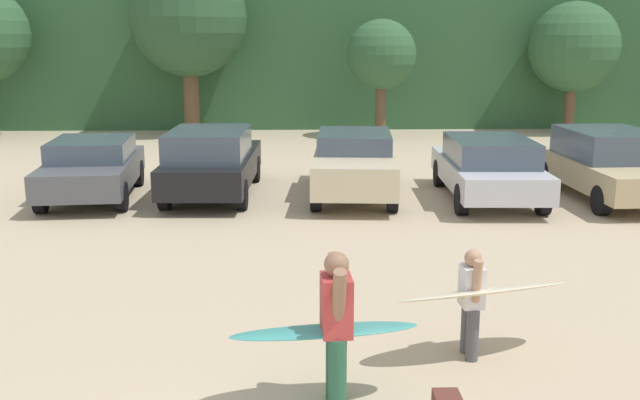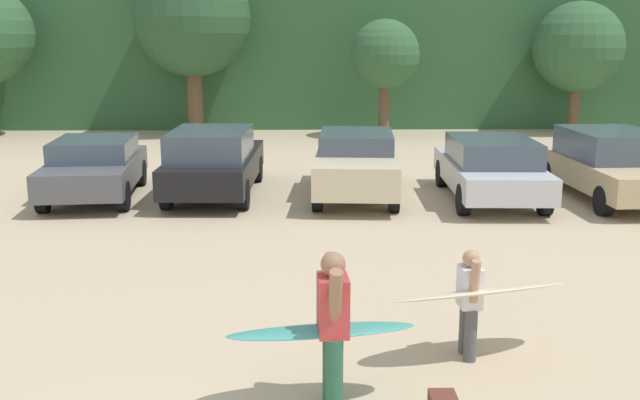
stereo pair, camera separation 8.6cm
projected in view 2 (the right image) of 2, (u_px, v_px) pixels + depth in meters
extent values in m
cube|color=#2D5633|center=(287.00, 45.00, 33.87)|extent=(108.00, 12.00, 6.31)
cylinder|color=brown|center=(195.00, 102.00, 27.16)|extent=(0.57, 0.57, 2.43)
sphere|color=#284C2D|center=(192.00, 18.00, 26.50)|extent=(4.22, 4.22, 4.22)
cylinder|color=brown|center=(384.00, 111.00, 26.46)|extent=(0.39, 0.39, 1.90)
sphere|color=#2D5633|center=(385.00, 54.00, 26.02)|extent=(2.47, 2.47, 2.47)
cylinder|color=brown|center=(573.00, 109.00, 27.63)|extent=(0.40, 0.40, 1.78)
sphere|color=#2D5633|center=(578.00, 47.00, 27.13)|extent=(3.32, 3.32, 3.32)
cube|color=#4C4F54|center=(95.00, 172.00, 16.59)|extent=(2.15, 4.26, 0.58)
cube|color=#3F4C5B|center=(94.00, 149.00, 16.57)|extent=(1.84, 2.25, 0.45)
cylinder|color=black|center=(72.00, 174.00, 17.89)|extent=(0.27, 0.65, 0.63)
cylinder|color=black|center=(141.00, 173.00, 18.06)|extent=(0.27, 0.65, 0.63)
cylinder|color=black|center=(43.00, 198.00, 15.25)|extent=(0.27, 0.65, 0.63)
cylinder|color=black|center=(123.00, 196.00, 15.42)|extent=(0.27, 0.65, 0.63)
cube|color=black|center=(215.00, 167.00, 16.97)|extent=(1.98, 4.72, 0.62)
cube|color=#3F4C5B|center=(211.00, 144.00, 16.26)|extent=(1.75, 2.48, 0.63)
cylinder|color=black|center=(193.00, 169.00, 18.55)|extent=(0.24, 0.66, 0.65)
cylinder|color=black|center=(257.00, 169.00, 18.53)|extent=(0.24, 0.66, 0.65)
cylinder|color=black|center=(166.00, 194.00, 15.55)|extent=(0.24, 0.66, 0.65)
cylinder|color=black|center=(243.00, 195.00, 15.53)|extent=(0.24, 0.66, 0.65)
cube|color=beige|center=(356.00, 166.00, 16.77)|extent=(2.11, 4.77, 0.69)
cube|color=#3F4C5B|center=(356.00, 141.00, 16.83)|extent=(1.79, 2.33, 0.41)
cylinder|color=black|center=(324.00, 169.00, 18.38)|extent=(0.27, 0.72, 0.71)
cylinder|color=black|center=(388.00, 169.00, 18.31)|extent=(0.27, 0.72, 0.71)
cylinder|color=black|center=(318.00, 195.00, 15.39)|extent=(0.27, 0.72, 0.71)
cylinder|color=black|center=(394.00, 195.00, 15.31)|extent=(0.27, 0.72, 0.71)
cube|color=silver|center=(489.00, 173.00, 16.43)|extent=(2.00, 4.53, 0.55)
cube|color=#3F4C5B|center=(492.00, 150.00, 16.15)|extent=(1.78, 2.48, 0.53)
cylinder|color=black|center=(442.00, 173.00, 17.94)|extent=(0.24, 0.66, 0.65)
cylinder|color=black|center=(510.00, 173.00, 17.92)|extent=(0.24, 0.66, 0.65)
cylinder|color=black|center=(463.00, 200.00, 15.06)|extent=(0.24, 0.66, 0.65)
cylinder|color=black|center=(545.00, 200.00, 15.04)|extent=(0.24, 0.66, 0.65)
cube|color=tan|center=(613.00, 173.00, 16.46)|extent=(2.10, 4.58, 0.59)
cube|color=#3F4C5B|center=(611.00, 144.00, 16.54)|extent=(1.86, 2.47, 0.64)
cylinder|color=black|center=(550.00, 174.00, 17.91)|extent=(0.24, 0.63, 0.62)
cylinder|color=black|center=(619.00, 173.00, 18.02)|extent=(0.24, 0.63, 0.62)
cylinder|color=black|center=(604.00, 201.00, 15.02)|extent=(0.24, 0.63, 0.62)
cylinder|color=#26593F|center=(334.00, 375.00, 7.16)|extent=(0.18, 0.18, 0.76)
cylinder|color=#26593F|center=(331.00, 363.00, 7.42)|extent=(0.18, 0.18, 0.76)
cube|color=#B23838|center=(333.00, 305.00, 7.14)|extent=(0.31, 0.41, 0.58)
sphere|color=#8C664C|center=(333.00, 264.00, 7.05)|extent=(0.24, 0.24, 0.24)
cylinder|color=#8C664C|center=(335.00, 298.00, 6.90)|extent=(0.15, 0.34, 0.62)
cylinder|color=#8C664C|center=(331.00, 283.00, 7.32)|extent=(0.14, 0.17, 0.62)
cylinder|color=#4C4C51|center=(470.00, 335.00, 8.30)|extent=(0.14, 0.14, 0.61)
cylinder|color=#4C4C51|center=(465.00, 328.00, 8.51)|extent=(0.14, 0.14, 0.61)
cube|color=silver|center=(470.00, 287.00, 8.29)|extent=(0.25, 0.33, 0.47)
sphere|color=tan|center=(471.00, 258.00, 8.21)|extent=(0.20, 0.20, 0.20)
cylinder|color=tan|center=(475.00, 281.00, 8.09)|extent=(0.11, 0.19, 0.51)
cylinder|color=tan|center=(466.00, 271.00, 8.43)|extent=(0.12, 0.27, 0.50)
ellipsoid|color=teal|center=(322.00, 331.00, 7.27)|extent=(1.95, 0.80, 0.14)
ellipsoid|color=beige|center=(482.00, 292.00, 8.31)|extent=(2.23, 1.15, 0.26)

